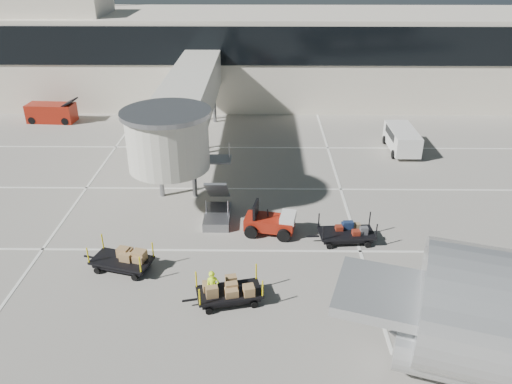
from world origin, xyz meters
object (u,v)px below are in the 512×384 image
belt_loader (52,113)px  ground_worker (213,287)px  minivan (402,137)px  baggage_tug (271,222)px  suitcase_cart (347,234)px  box_cart_far (121,261)px  box_cart_near (230,292)px

belt_loader → ground_worker: bearing=-52.4°
minivan → baggage_tug: bearing=-129.3°
belt_loader → suitcase_cart: bearing=-36.4°
minivan → suitcase_cart: bearing=-114.6°
box_cart_far → ground_worker: size_ratio=2.28×
ground_worker → belt_loader: 28.67m
box_cart_far → belt_loader: bearing=133.3°
ground_worker → box_cart_far: bearing=144.5°
box_cart_near → ground_worker: (-0.71, -0.02, 0.26)m
baggage_tug → suitcase_cart: 4.00m
baggage_tug → belt_loader: (-18.49, 18.12, 0.15)m
belt_loader → baggage_tug: bearing=-40.5°
suitcase_cart → box_cart_near: (-5.75, -4.82, 0.03)m
baggage_tug → box_cart_far: baggage_tug is taller
belt_loader → minivan: bearing=-8.6°
suitcase_cart → belt_loader: (-22.39, 19.00, 0.29)m
baggage_tug → box_cart_near: baggage_tug is taller
suitcase_cart → box_cart_far: (-10.99, -2.55, 0.02)m
minivan → box_cart_far: bearing=-137.6°
box_cart_far → minivan: (16.87, 15.30, 0.49)m
baggage_tug → belt_loader: bearing=146.3°
baggage_tug → box_cart_near: 6.00m
box_cart_near → belt_loader: bearing=111.7°
baggage_tug → minivan: 15.38m
suitcase_cart → ground_worker: ground_worker is taller
box_cart_far → baggage_tug: bearing=41.3°
suitcase_cart → baggage_tug: bearing=162.8°
box_cart_far → minivan: bearing=57.6°
suitcase_cart → belt_loader: size_ratio=0.81×
box_cart_near → minivan: bearing=43.3°
suitcase_cart → minivan: minivan is taller
box_cart_near → box_cart_far: 5.71m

